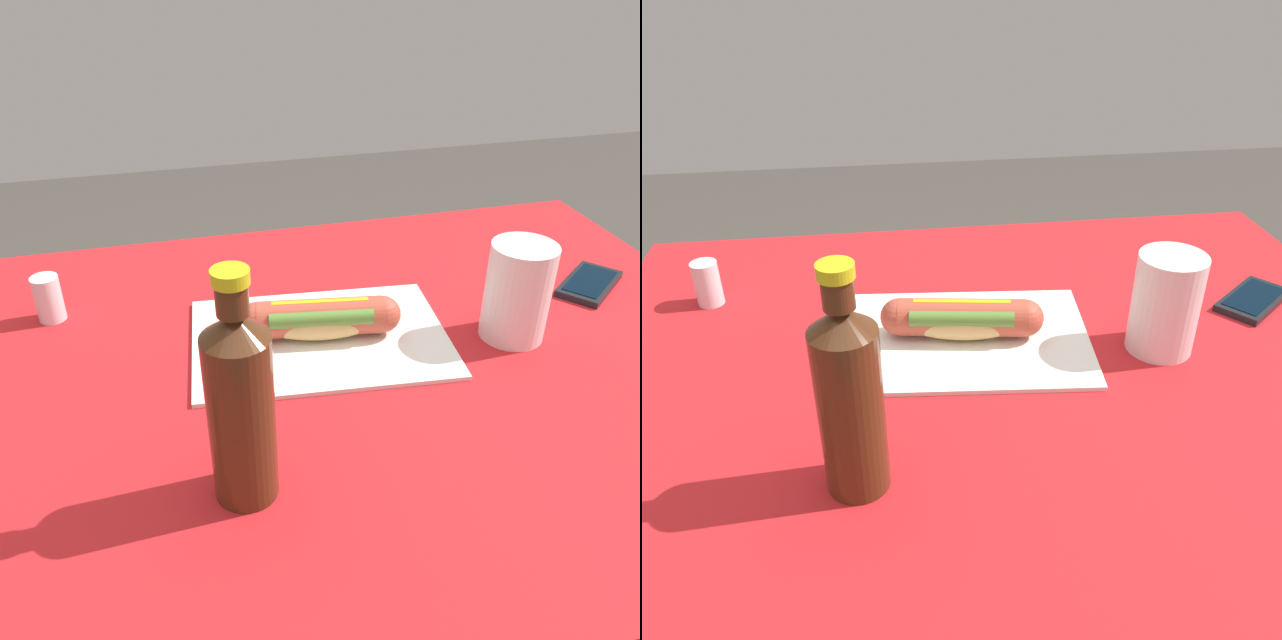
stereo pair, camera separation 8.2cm
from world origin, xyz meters
TOP-DOWN VIEW (x-y plane):
  - dining_table at (0.00, 0.00)m, footprint 1.04×0.81m
  - paper_wrapper at (0.05, -0.05)m, footprint 0.34×0.26m
  - hot_dog at (0.05, -0.05)m, footprint 0.21×0.08m
  - cell_phone at (-0.37, -0.09)m, footprint 0.13×0.12m
  - soda_bottle at (0.18, 0.18)m, footprint 0.06×0.06m
  - drinking_cup at (-0.19, -0.00)m, footprint 0.08×0.08m
  - salt_shaker at (0.39, -0.19)m, footprint 0.04×0.04m

SIDE VIEW (x-z plane):
  - dining_table at x=0.00m, z-range 0.22..0.96m
  - paper_wrapper at x=0.05m, z-range 0.73..0.74m
  - cell_phone at x=-0.37m, z-range 0.73..0.75m
  - salt_shaker at x=0.39m, z-range 0.73..0.80m
  - hot_dog at x=0.05m, z-range 0.74..0.79m
  - drinking_cup at x=-0.19m, z-range 0.73..0.86m
  - soda_bottle at x=0.18m, z-range 0.72..0.96m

